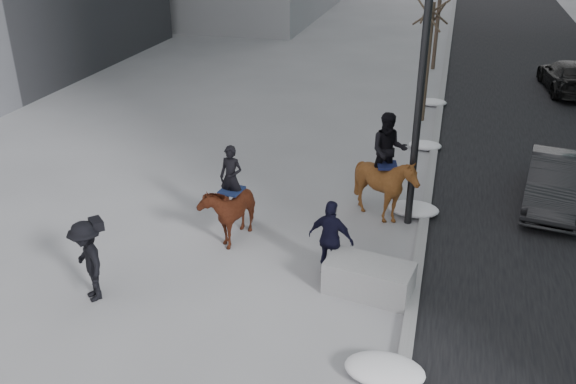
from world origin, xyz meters
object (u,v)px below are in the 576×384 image
(planter, at_px, (369,278))
(car_near, at_px, (555,182))
(mounted_left, at_px, (230,205))
(mounted_right, at_px, (386,179))

(planter, distance_m, car_near, 6.77)
(car_near, xyz_separation_m, mounted_left, (-7.72, -3.83, 0.19))
(planter, xyz_separation_m, mounted_right, (-0.11, 3.38, 0.77))
(planter, height_order, mounted_left, mounted_left)
(car_near, bearing_deg, planter, -119.47)
(car_near, distance_m, mounted_left, 8.62)
(mounted_right, bearing_deg, car_near, 24.56)
(mounted_left, bearing_deg, planter, -22.86)
(planter, distance_m, mounted_right, 3.46)
(planter, bearing_deg, mounted_right, 91.78)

